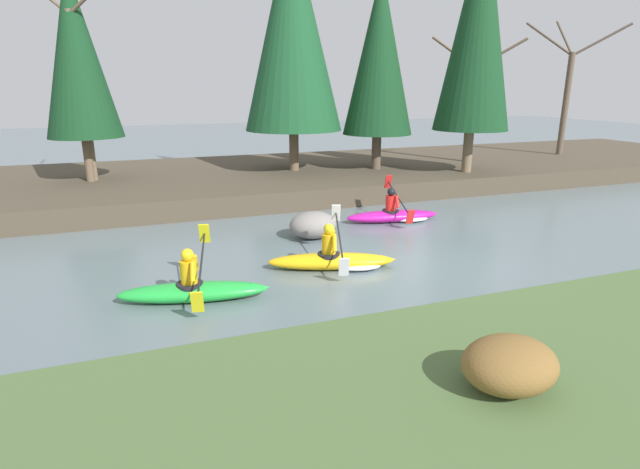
{
  "coord_description": "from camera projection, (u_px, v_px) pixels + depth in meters",
  "views": [
    {
      "loc": [
        -5.29,
        -9.35,
        3.78
      ],
      "look_at": [
        -1.56,
        0.82,
        0.55
      ],
      "focal_mm": 28.0,
      "sensor_mm": 36.0,
      "label": 1
    }
  ],
  "objects": [
    {
      "name": "conifer_tree_left",
      "position": [
        76.0,
        54.0,
        16.14
      ],
      "size": [
        2.44,
        2.44,
        6.81
      ],
      "color": "#7A664C",
      "rests_on": "riverbank_far"
    },
    {
      "name": "kayaker_lead",
      "position": [
        396.0,
        215.0,
        14.44
      ],
      "size": [
        2.8,
        2.07,
        1.2
      ],
      "rotation": [
        0.0,
        0.0,
        -0.15
      ],
      "color": "#C61999",
      "rests_on": "ground"
    },
    {
      "name": "bare_tree_mid_upstream",
      "position": [
        79.0,
        77.0,
        16.23
      ],
      "size": [
        3.98,
        3.94,
        7.27
      ],
      "color": "brown",
      "rests_on": "riverbank_far"
    },
    {
      "name": "kayaker_trailing",
      "position": [
        194.0,
        289.0,
        9.1
      ],
      "size": [
        2.79,
        2.06,
        1.2
      ],
      "rotation": [
        0.0,
        0.0,
        -0.21
      ],
      "color": "green",
      "rests_on": "ground"
    },
    {
      "name": "riverbank_far",
      "position": [
        280.0,
        177.0,
        19.83
      ],
      "size": [
        44.0,
        9.13,
        0.65
      ],
      "color": "#4C4233",
      "rests_on": "ground"
    },
    {
      "name": "conifer_tree_centre",
      "position": [
        379.0,
        54.0,
        18.49
      ],
      "size": [
        2.65,
        2.65,
        7.25
      ],
      "color": "brown",
      "rests_on": "riverbank_far"
    },
    {
      "name": "conifer_tree_mid_left",
      "position": [
        292.0,
        27.0,
        17.91
      ],
      "size": [
        3.61,
        3.61,
        8.8
      ],
      "color": "brown",
      "rests_on": "riverbank_far"
    },
    {
      "name": "conifer_tree_mid_right",
      "position": [
        478.0,
        23.0,
        17.51
      ],
      "size": [
        2.74,
        2.74,
        8.97
      ],
      "color": "#7A664C",
      "rests_on": "riverbank_far"
    },
    {
      "name": "shrub_clump_second",
      "position": [
        509.0,
        365.0,
        5.49
      ],
      "size": [
        1.1,
        0.92,
        0.6
      ],
      "color": "brown",
      "rests_on": "riverbank_near"
    },
    {
      "name": "kayaker_middle",
      "position": [
        336.0,
        260.0,
        10.71
      ],
      "size": [
        2.76,
        2.03,
        1.2
      ],
      "rotation": [
        0.0,
        0.0,
        -0.3
      ],
      "color": "yellow",
      "rests_on": "ground"
    },
    {
      "name": "bare_tree_downstream",
      "position": [
        567.0,
        92.0,
        23.13
      ],
      "size": [
        3.4,
        3.36,
        6.14
      ],
      "color": "brown",
      "rests_on": "riverbank_far"
    },
    {
      "name": "ground_plane",
      "position": [
        397.0,
        261.0,
        11.24
      ],
      "size": [
        90.0,
        90.0,
        0.0
      ],
      "primitive_type": "plane",
      "color": "slate"
    },
    {
      "name": "bare_tree_mid_downstream",
      "position": [
        472.0,
        102.0,
        20.97
      ],
      "size": [
        2.95,
        2.91,
        5.29
      ],
      "color": "brown",
      "rests_on": "riverbank_far"
    },
    {
      "name": "boulder_midstream",
      "position": [
        313.0,
        225.0,
        12.83
      ],
      "size": [
        1.24,
        0.97,
        0.7
      ],
      "color": "gray",
      "rests_on": "ground"
    }
  ]
}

